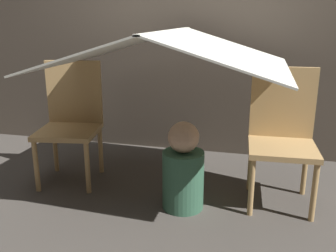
% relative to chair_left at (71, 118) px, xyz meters
% --- Properties ---
extents(ground_plane, '(8.80, 8.80, 0.00)m').
position_rel_chair_left_xyz_m(ground_plane, '(0.79, -0.26, -0.49)').
color(ground_plane, '#47423D').
extents(wall_back, '(7.00, 0.05, 2.50)m').
position_rel_chair_left_xyz_m(wall_back, '(0.79, 0.86, 0.76)').
color(wall_back, '#4C4238').
rests_on(wall_back, ground_plane).
extents(chair_left, '(0.50, 0.50, 0.91)m').
position_rel_chair_left_xyz_m(chair_left, '(0.00, 0.00, 0.00)').
color(chair_left, tan).
rests_on(chair_left, ground_plane).
extents(chair_right, '(0.45, 0.45, 0.91)m').
position_rel_chair_left_xyz_m(chair_right, '(1.56, 0.00, 0.00)').
color(chair_right, tan).
rests_on(chair_right, ground_plane).
extents(sheet_canopy, '(1.55, 1.30, 0.25)m').
position_rel_chair_left_xyz_m(sheet_canopy, '(0.79, -0.08, 0.54)').
color(sheet_canopy, silver).
extents(person_front, '(0.27, 0.27, 0.60)m').
position_rel_chair_left_xyz_m(person_front, '(0.94, -0.28, -0.22)').
color(person_front, '#38664C').
rests_on(person_front, ground_plane).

